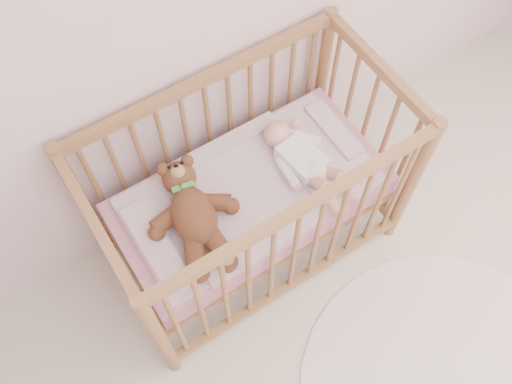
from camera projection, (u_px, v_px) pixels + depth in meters
crib at (250, 197)px, 2.59m from camera, size 1.36×0.76×1.00m
mattress at (250, 198)px, 2.60m from camera, size 1.22×0.62×0.13m
blanket at (250, 190)px, 2.53m from camera, size 1.10×0.58×0.06m
baby at (302, 157)px, 2.53m from camera, size 0.34×0.59×0.14m
teddy_bear at (194, 217)px, 2.38m from camera, size 0.52×0.66×0.16m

